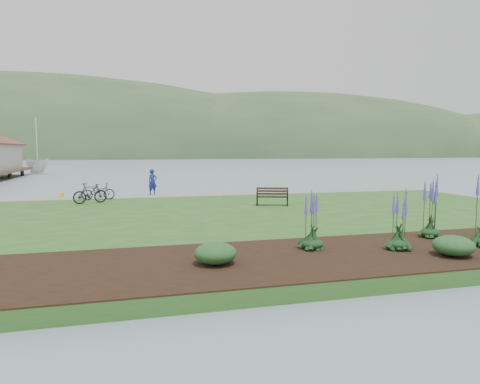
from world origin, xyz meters
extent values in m
plane|color=gray|center=(0.00, 0.00, 0.00)|extent=(600.00, 600.00, 0.00)
cube|color=#2A5A1F|center=(0.00, -2.00, 0.20)|extent=(34.00, 20.00, 0.40)
cube|color=gray|center=(0.00, 6.90, 0.42)|extent=(34.00, 2.20, 0.03)
cube|color=black|center=(3.00, -9.80, 0.42)|extent=(24.00, 4.40, 0.04)
cube|color=black|center=(3.69, 0.68, 0.85)|extent=(1.69, 1.06, 0.05)
cube|color=black|center=(3.59, 0.40, 1.15)|extent=(1.55, 0.68, 0.50)
cube|color=black|center=(2.96, 0.95, 0.62)|extent=(0.24, 0.54, 0.44)
cube|color=black|center=(4.43, 0.42, 0.62)|extent=(0.24, 0.54, 0.44)
imported|color=navy|center=(-1.99, 7.50, 1.37)|extent=(0.84, 0.73, 1.93)
imported|color=black|center=(-5.20, 5.60, 0.88)|extent=(0.83, 1.89, 0.96)
imported|color=black|center=(-5.51, 3.98, 0.95)|extent=(1.16, 1.88, 1.09)
imported|color=silver|center=(-15.59, 45.29, 0.00)|extent=(13.21, 13.26, 25.03)
cube|color=yellow|center=(-7.37, 7.06, 0.56)|extent=(0.21, 0.31, 0.31)
ellipsoid|color=#123315|center=(3.80, -9.82, 0.59)|extent=(0.62, 0.62, 0.31)
cone|color=#4E439B|center=(3.80, -9.82, 1.48)|extent=(0.36, 0.36, 1.46)
ellipsoid|color=#123315|center=(5.84, -8.61, 0.59)|extent=(0.62, 0.62, 0.31)
cone|color=#4E439B|center=(5.84, -8.61, 1.70)|extent=(0.40, 0.40, 1.90)
ellipsoid|color=#123315|center=(1.46, -9.16, 0.59)|extent=(0.62, 0.62, 0.31)
cone|color=#4E439B|center=(1.46, -9.16, 1.56)|extent=(0.36, 0.36, 1.63)
ellipsoid|color=#1E4C21|center=(-1.53, -9.99, 0.71)|extent=(1.06, 1.06, 0.53)
ellipsoid|color=#1E4C21|center=(4.78, -10.82, 0.71)|extent=(1.08, 1.08, 0.54)
camera|label=1|loc=(-3.62, -20.17, 3.24)|focal=32.00mm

